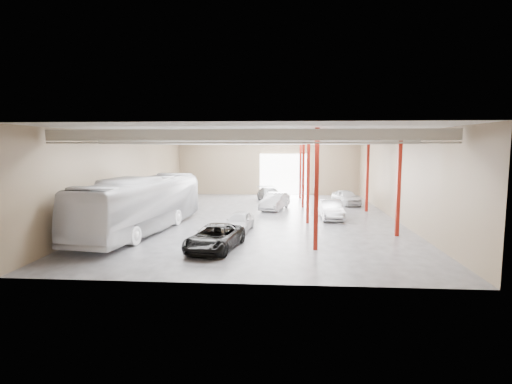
# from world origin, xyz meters

# --- Properties ---
(depot_shell) EXTENTS (22.12, 32.12, 7.06)m
(depot_shell) POSITION_xyz_m (0.13, 0.48, 4.98)
(depot_shell) COLOR #424247
(depot_shell) RESTS_ON ground
(coach_bus) EXTENTS (5.13, 14.18, 3.86)m
(coach_bus) POSITION_xyz_m (-7.92, -5.94, 1.93)
(coach_bus) COLOR silver
(coach_bus) RESTS_ON ground
(black_sedan) EXTENTS (3.30, 5.56, 1.45)m
(black_sedan) POSITION_xyz_m (-2.00, -10.39, 0.72)
(black_sedan) COLOR black
(black_sedan) RESTS_ON ground
(car_row_a) EXTENTS (2.07, 4.19, 1.37)m
(car_row_a) POSITION_xyz_m (-1.16, -5.19, 0.69)
(car_row_a) COLOR silver
(car_row_a) RESTS_ON ground
(car_row_b) EXTENTS (2.95, 5.04, 1.57)m
(car_row_b) POSITION_xyz_m (1.10, 4.50, 0.78)
(car_row_b) COLOR silver
(car_row_b) RESTS_ON ground
(car_row_c) EXTENTS (3.32, 5.61, 1.52)m
(car_row_c) POSITION_xyz_m (0.43, 9.70, 0.76)
(car_row_c) COLOR slate
(car_row_c) RESTS_ON ground
(car_right_near) EXTENTS (1.71, 4.72, 1.55)m
(car_right_near) POSITION_xyz_m (5.83, -0.01, 0.77)
(car_right_near) COLOR #A3A3A7
(car_right_near) RESTS_ON ground
(car_right_far) EXTENTS (2.90, 4.74, 1.51)m
(car_right_far) POSITION_xyz_m (8.30, 8.16, 0.75)
(car_right_far) COLOR silver
(car_right_far) RESTS_ON ground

